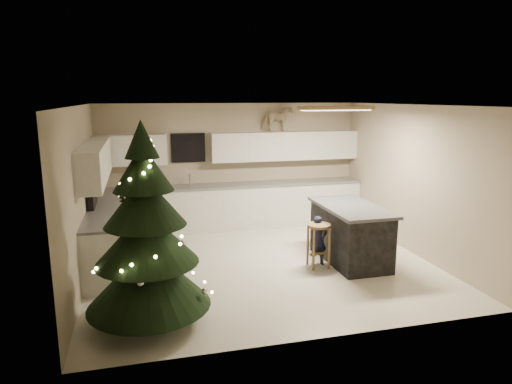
% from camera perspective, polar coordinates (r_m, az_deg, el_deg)
% --- Properties ---
extents(ground_plane, '(5.50, 5.50, 0.00)m').
position_cam_1_polar(ground_plane, '(7.71, 0.66, -8.92)').
color(ground_plane, beige).
extents(room_shell, '(5.52, 5.02, 2.61)m').
position_cam_1_polar(room_shell, '(7.28, 0.86, 4.09)').
color(room_shell, tan).
rests_on(room_shell, ground_plane).
extents(cabinetry, '(5.50, 3.20, 2.00)m').
position_cam_1_polar(cabinetry, '(8.88, -7.80, -1.11)').
color(cabinetry, silver).
rests_on(cabinetry, ground_plane).
extents(island, '(0.90, 1.70, 0.95)m').
position_cam_1_polar(island, '(7.86, 11.67, -5.05)').
color(island, black).
rests_on(island, ground_plane).
extents(bar_stool, '(0.38, 0.38, 0.72)m').
position_cam_1_polar(bar_stool, '(7.46, 7.85, -5.33)').
color(bar_stool, olive).
rests_on(bar_stool, ground_plane).
extents(christmas_tree, '(1.55, 1.50, 2.48)m').
position_cam_1_polar(christmas_tree, '(5.62, -13.50, -6.21)').
color(christmas_tree, '#3F2816').
rests_on(christmas_tree, ground_plane).
extents(toddler, '(0.30, 0.21, 0.82)m').
position_cam_1_polar(toddler, '(7.60, 7.81, -6.06)').
color(toddler, black).
rests_on(toddler, ground_plane).
extents(rocking_horse, '(0.65, 0.36, 0.54)m').
position_cam_1_polar(rocking_horse, '(9.72, 2.74, 9.15)').
color(rocking_horse, olive).
rests_on(rocking_horse, cabinetry).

